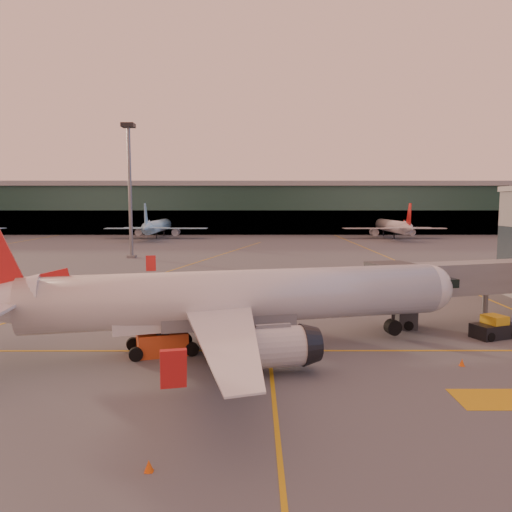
{
  "coord_description": "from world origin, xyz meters",
  "views": [
    {
      "loc": [
        3.94,
        -30.38,
        10.82
      ],
      "look_at": [
        4.08,
        23.0,
        5.0
      ],
      "focal_mm": 35.0,
      "sensor_mm": 36.0,
      "label": 1
    }
  ],
  "objects": [
    {
      "name": "ground",
      "position": [
        0.0,
        0.0,
        0.0
      ],
      "size": [
        600.0,
        600.0,
        0.0
      ],
      "primitive_type": "plane",
      "color": "#4C4F54",
      "rests_on": "ground"
    },
    {
      "name": "taxi_markings",
      "position": [
        -7.32,
        44.49,
        0.01
      ],
      "size": [
        100.12,
        173.0,
        0.01
      ],
      "color": "gold",
      "rests_on": "ground"
    },
    {
      "name": "terminal",
      "position": [
        0.0,
        141.79,
        8.76
      ],
      "size": [
        400.0,
        20.0,
        17.6
      ],
      "color": "#19382D",
      "rests_on": "ground"
    },
    {
      "name": "mast_west_near",
      "position": [
        -20.0,
        66.0,
        14.86
      ],
      "size": [
        2.4,
        2.4,
        25.6
      ],
      "color": "slate",
      "rests_on": "ground"
    },
    {
      "name": "distant_aircraft_row",
      "position": [
        10.83,
        118.0,
        0.0
      ],
      "size": [
        350.0,
        34.0,
        13.0
      ],
      "color": "#93D2F6",
      "rests_on": "ground"
    },
    {
      "name": "main_airplane",
      "position": [
        1.75,
        5.35,
        3.7
      ],
      "size": [
        37.38,
        34.02,
        11.4
      ],
      "rotation": [
        0.0,
        0.0,
        0.23
      ],
      "color": "silver",
      "rests_on": "ground"
    },
    {
      "name": "jet_bridge",
      "position": [
        25.73,
        13.68,
        3.91
      ],
      "size": [
        22.87,
        9.27,
        5.71
      ],
      "color": "slate",
      "rests_on": "ground"
    },
    {
      "name": "catering_truck",
      "position": [
        -2.95,
        4.38,
        2.74
      ],
      "size": [
        6.75,
        4.46,
        4.83
      ],
      "rotation": [
        0.0,
        0.0,
        0.31
      ],
      "color": "#C2451B",
      "rests_on": "ground"
    },
    {
      "name": "pushback_tug",
      "position": [
        23.13,
        8.55,
        0.73
      ],
      "size": [
        3.93,
        2.99,
        1.8
      ],
      "rotation": [
        0.0,
        0.0,
        0.37
      ],
      "color": "black",
      "rests_on": "ground"
    },
    {
      "name": "cone_wing_right",
      "position": [
        -0.32,
        -11.34,
        0.24
      ],
      "size": [
        0.39,
        0.39,
        0.49
      ],
      "color": "#E7570C",
      "rests_on": "ground"
    },
    {
      "name": "cone_fwd",
      "position": [
        17.68,
        1.61,
        0.23
      ],
      "size": [
        0.37,
        0.37,
        0.48
      ],
      "color": "#E7570C",
      "rests_on": "ground"
    }
  ]
}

